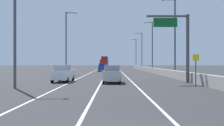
# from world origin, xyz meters

# --- Properties ---
(ground_plane) EXTENTS (320.00, 320.00, 0.00)m
(ground_plane) POSITION_xyz_m (0.00, 64.00, 0.00)
(ground_plane) COLOR #2D2D30
(lane_stripe_left) EXTENTS (0.16, 130.00, 0.00)m
(lane_stripe_left) POSITION_xyz_m (-5.50, 55.00, 0.00)
(lane_stripe_left) COLOR silver
(lane_stripe_left) RESTS_ON ground_plane
(lane_stripe_center) EXTENTS (0.16, 130.00, 0.00)m
(lane_stripe_center) POSITION_xyz_m (-2.00, 55.00, 0.00)
(lane_stripe_center) COLOR silver
(lane_stripe_center) RESTS_ON ground_plane
(lane_stripe_right) EXTENTS (0.16, 130.00, 0.00)m
(lane_stripe_right) POSITION_xyz_m (1.50, 55.00, 0.00)
(lane_stripe_right) COLOR silver
(lane_stripe_right) RESTS_ON ground_plane
(jersey_barrier_right) EXTENTS (0.60, 120.00, 1.10)m
(jersey_barrier_right) POSITION_xyz_m (8.09, 40.00, 0.55)
(jersey_barrier_right) COLOR #9E998E
(jersey_barrier_right) RESTS_ON ground_plane
(overhead_sign_gantry) EXTENTS (4.68, 0.36, 7.50)m
(overhead_sign_gantry) POSITION_xyz_m (6.75, 22.23, 4.73)
(overhead_sign_gantry) COLOR #47474C
(overhead_sign_gantry) RESTS_ON ground_plane
(speed_advisory_sign) EXTENTS (0.60, 0.11, 3.00)m
(speed_advisory_sign) POSITION_xyz_m (7.19, 18.38, 1.76)
(speed_advisory_sign) COLOR #4C4C51
(speed_advisory_sign) RESTS_ON ground_plane
(lamp_post_right_second) EXTENTS (2.14, 0.44, 11.74)m
(lamp_post_right_second) POSITION_xyz_m (8.30, 32.80, 6.64)
(lamp_post_right_second) COLOR #4C4C51
(lamp_post_right_second) RESTS_ON ground_plane
(lamp_post_right_third) EXTENTS (2.14, 0.44, 11.74)m
(lamp_post_right_third) POSITION_xyz_m (8.32, 55.73, 6.64)
(lamp_post_right_third) COLOR #4C4C51
(lamp_post_right_third) RESTS_ON ground_plane
(lamp_post_right_fourth) EXTENTS (2.14, 0.44, 11.74)m
(lamp_post_right_fourth) POSITION_xyz_m (8.41, 78.66, 6.64)
(lamp_post_right_fourth) COLOR #4C4C51
(lamp_post_right_fourth) RESTS_ON ground_plane
(lamp_post_right_fifth) EXTENTS (2.14, 0.44, 11.74)m
(lamp_post_right_fifth) POSITION_xyz_m (8.57, 101.59, 6.64)
(lamp_post_right_fifth) COLOR #4C4C51
(lamp_post_right_fifth) RESTS_ON ground_plane
(lamp_post_left_near) EXTENTS (2.14, 0.44, 11.74)m
(lamp_post_left_near) POSITION_xyz_m (-8.95, 15.87, 6.64)
(lamp_post_left_near) COLOR #4C4C51
(lamp_post_left_near) RESTS_ON ground_plane
(lamp_post_left_mid) EXTENTS (2.14, 0.44, 11.74)m
(lamp_post_left_mid) POSITION_xyz_m (-9.15, 43.38, 6.64)
(lamp_post_left_mid) COLOR #4C4C51
(lamp_post_left_mid) RESTS_ON ground_plane
(car_white_0) EXTENTS (1.94, 4.75, 1.94)m
(car_white_0) POSITION_xyz_m (-6.43, 23.73, 0.97)
(car_white_0) COLOR white
(car_white_0) RESTS_ON ground_plane
(car_blue_1) EXTENTS (1.97, 4.84, 2.05)m
(car_blue_1) POSITION_xyz_m (-3.21, 60.74, 1.02)
(car_blue_1) COLOR #1E389E
(car_blue_1) RESTS_ON ground_plane
(car_silver_2) EXTENTS (2.03, 4.51, 1.95)m
(car_silver_2) POSITION_xyz_m (-0.77, 22.04, 0.97)
(car_silver_2) COLOR #B7B7BC
(car_silver_2) RESTS_ON ground_plane
(box_truck) EXTENTS (2.62, 7.87, 4.23)m
(box_truck) POSITION_xyz_m (-3.24, 79.15, 1.93)
(box_truck) COLOR #A51E19
(box_truck) RESTS_ON ground_plane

